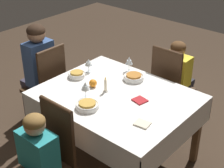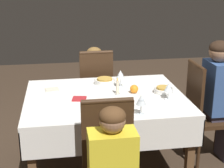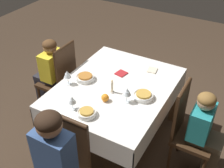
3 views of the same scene
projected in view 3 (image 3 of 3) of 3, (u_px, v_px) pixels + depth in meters
name	position (u px, v px, depth m)	size (l,w,h in m)	color
ground_plane	(115.00, 136.00, 3.31)	(8.00, 8.00, 0.00)	#3D2D21
dining_table	(115.00, 92.00, 2.93)	(1.36, 1.08, 0.74)	white
chair_east	(66.00, 166.00, 2.32)	(0.38, 0.38, 0.98)	#382314
chair_north	(188.00, 128.00, 2.68)	(0.38, 0.38, 0.98)	#382314
chair_south	(61.00, 78.00, 3.38)	(0.38, 0.38, 0.98)	#382314
person_adult_denim	(52.00, 168.00, 2.13)	(0.34, 0.30, 1.18)	#383342
person_child_teal	(206.00, 133.00, 2.61)	(0.30, 0.33, 0.97)	#4C4233
person_child_yellow	(50.00, 72.00, 3.43)	(0.30, 0.33, 1.00)	#282833
bowl_east	(87.00, 113.00, 2.50)	(0.17, 0.17, 0.06)	white
wine_glass_east	(72.00, 100.00, 2.52)	(0.07, 0.07, 0.14)	white
bowl_north	(143.00, 96.00, 2.70)	(0.20, 0.20, 0.06)	white
wine_glass_north	(127.00, 92.00, 2.60)	(0.08, 0.08, 0.16)	white
bowl_south	(85.00, 77.00, 2.95)	(0.20, 0.20, 0.06)	white
wine_glass_south	(67.00, 74.00, 2.84)	(0.08, 0.08, 0.16)	white
candle_centerpiece	(112.00, 88.00, 2.76)	(0.05, 0.05, 0.15)	beige
orange_fruit	(105.00, 98.00, 2.66)	(0.07, 0.07, 0.07)	orange
napkin_red_folded	(152.00, 70.00, 3.11)	(0.13, 0.11, 0.01)	beige
napkin_spare_side	(121.00, 73.00, 3.06)	(0.13, 0.13, 0.01)	#AD2328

